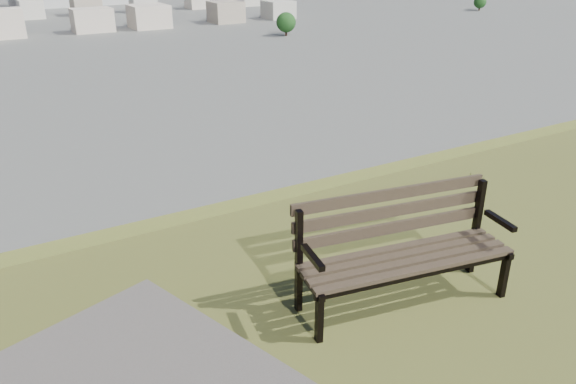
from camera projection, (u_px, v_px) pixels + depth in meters
park_bench at (401, 243)px, 4.80m from camera, size 1.93×0.90×0.97m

